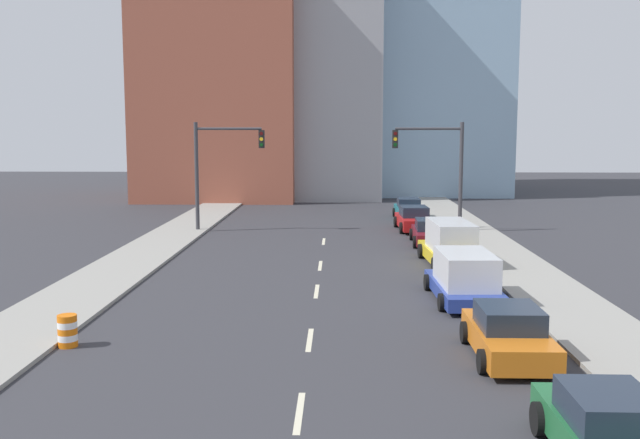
{
  "coord_description": "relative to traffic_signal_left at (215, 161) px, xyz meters",
  "views": [
    {
      "loc": [
        0.88,
        -6.33,
        6.31
      ],
      "look_at": [
        -0.01,
        26.13,
        2.2
      ],
      "focal_mm": 40.0,
      "sensor_mm": 36.0,
      "label": 1
    }
  ],
  "objects": [
    {
      "name": "sidewalk_left",
      "position": [
        -2.21,
        7.99,
        -4.29
      ],
      "size": [
        3.31,
        90.87,
        0.13
      ],
      "color": "gray",
      "rests_on": "ground"
    },
    {
      "name": "sidewalk_right",
      "position": [
        15.79,
        7.99,
        -4.29
      ],
      "size": [
        3.31,
        90.87,
        0.13
      ],
      "color": "gray",
      "rests_on": "ground"
    },
    {
      "name": "lane_stripe_at_9m",
      "position": [
        6.79,
        -28.48,
        -4.35
      ],
      "size": [
        0.16,
        2.4,
        0.01
      ],
      "primitive_type": "cube",
      "color": "beige",
      "rests_on": "ground"
    },
    {
      "name": "lane_stripe_at_15m",
      "position": [
        6.79,
        -22.91,
        -4.35
      ],
      "size": [
        0.16,
        2.4,
        0.01
      ],
      "primitive_type": "cube",
      "color": "beige",
      "rests_on": "ground"
    },
    {
      "name": "lane_stripe_at_21m",
      "position": [
        6.79,
        -16.41,
        -4.35
      ],
      "size": [
        0.16,
        2.4,
        0.01
      ],
      "primitive_type": "cube",
      "color": "beige",
      "rests_on": "ground"
    },
    {
      "name": "lane_stripe_at_26m",
      "position": [
        6.79,
        -11.1,
        -4.35
      ],
      "size": [
        0.16,
        2.4,
        0.01
      ],
      "primitive_type": "cube",
      "color": "beige",
      "rests_on": "ground"
    },
    {
      "name": "lane_stripe_at_34m",
      "position": [
        6.79,
        -3.87,
        -4.35
      ],
      "size": [
        0.16,
        2.4,
        0.01
      ],
      "primitive_type": "cube",
      "color": "beige",
      "rests_on": "ground"
    },
    {
      "name": "building_brick_left",
      "position": [
        -3.23,
        23.76,
        5.92
      ],
      "size": [
        14.0,
        16.0,
        20.55
      ],
      "color": "#9E513D",
      "rests_on": "ground"
    },
    {
      "name": "building_office_center",
      "position": [
        5.36,
        27.76,
        6.64
      ],
      "size": [
        12.0,
        20.0,
        21.99
      ],
      "color": "#99999E",
      "rests_on": "ground"
    },
    {
      "name": "building_glass_right",
      "position": [
        17.26,
        31.76,
        9.31
      ],
      "size": [
        13.0,
        20.0,
        27.33
      ],
      "color": "#8CADC6",
      "rests_on": "ground"
    },
    {
      "name": "traffic_signal_left",
      "position": [
        0.0,
        0.0,
        0.0
      ],
      "size": [
        4.34,
        0.35,
        6.76
      ],
      "color": "#38383D",
      "rests_on": "ground"
    },
    {
      "name": "traffic_signal_right",
      "position": [
        13.95,
        0.0,
        0.0
      ],
      "size": [
        4.34,
        0.35,
        6.76
      ],
      "color": "#38383D",
      "rests_on": "ground"
    },
    {
      "name": "traffic_barrel",
      "position": [
        -0.26,
        -23.78,
        -3.88
      ],
      "size": [
        0.56,
        0.56,
        0.95
      ],
      "color": "orange",
      "rests_on": "ground"
    },
    {
      "name": "sedan_green",
      "position": [
        12.72,
        -30.88,
        -3.69
      ],
      "size": [
        2.06,
        4.34,
        1.45
      ],
      "rotation": [
        0.0,
        0.0,
        -0.01
      ],
      "color": "#1E6033",
      "rests_on": "ground"
    },
    {
      "name": "sedan_orange",
      "position": [
        12.37,
        -24.45,
        -3.69
      ],
      "size": [
        2.16,
        4.35,
        1.46
      ],
      "rotation": [
        0.0,
        0.0,
        -0.0
      ],
      "color": "orange",
      "rests_on": "ground"
    },
    {
      "name": "box_truck_blue",
      "position": [
        12.31,
        -17.83,
        -3.48
      ],
      "size": [
        2.53,
        5.36,
        1.84
      ],
      "rotation": [
        0.0,
        0.0,
        0.03
      ],
      "color": "navy",
      "rests_on": "ground"
    },
    {
      "name": "box_truck_yellow",
      "position": [
        12.8,
        -10.97,
        -3.36
      ],
      "size": [
        2.46,
        6.14,
        2.1
      ],
      "rotation": [
        0.0,
        0.0,
        0.05
      ],
      "color": "gold",
      "rests_on": "ground"
    },
    {
      "name": "sedan_maroon",
      "position": [
        12.73,
        -4.64,
        -3.71
      ],
      "size": [
        2.25,
        4.66,
        1.39
      ],
      "rotation": [
        0.0,
        0.0,
        -0.03
      ],
      "color": "maroon",
      "rests_on": "ground"
    },
    {
      "name": "sedan_red",
      "position": [
        12.36,
        0.82,
        -3.66
      ],
      "size": [
        2.28,
        4.85,
        1.52
      ],
      "rotation": [
        0.0,
        0.0,
        0.04
      ],
      "color": "red",
      "rests_on": "ground"
    },
    {
      "name": "sedan_teal",
      "position": [
        12.57,
        6.54,
        -3.68
      ],
      "size": [
        2.02,
        4.71,
        1.48
      ],
      "rotation": [
        0.0,
        0.0,
        -0.0
      ],
      "color": "#196B75",
      "rests_on": "ground"
    }
  ]
}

